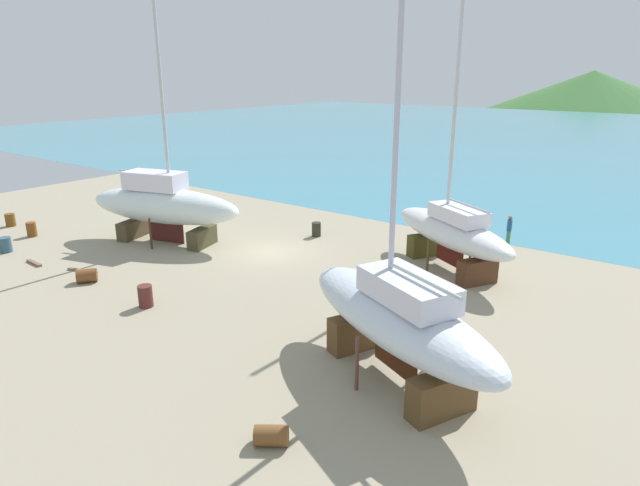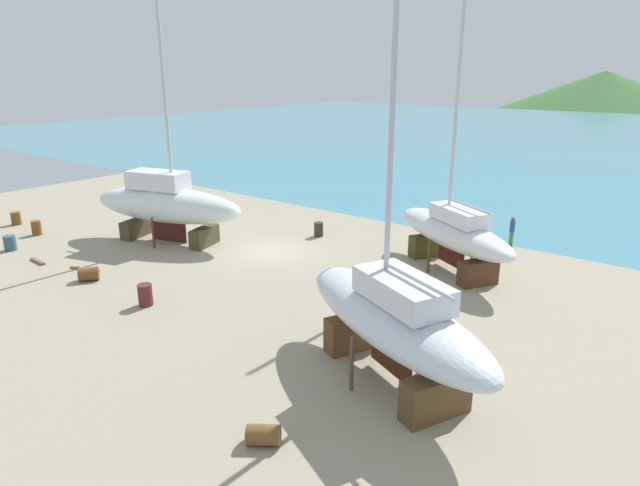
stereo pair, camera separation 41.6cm
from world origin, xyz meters
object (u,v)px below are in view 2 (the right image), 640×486
(sailboat_small_center, at_px, (393,318))
(barrel_tipped_center, at_px, (16,218))
(sailboat_large_starboard, at_px, (453,232))
(barrel_ochre, at_px, (36,228))
(barrel_rust_far, at_px, (263,435))
(barrel_tar_black, at_px, (10,243))
(barrel_by_slipway, at_px, (319,229))
(barrel_tipped_left, at_px, (89,274))
(barrel_tipped_right, at_px, (150,197))
(barrel_rust_near, at_px, (145,295))
(worker, at_px, (512,231))
(sailboat_far_slipway, at_px, (166,203))

(sailboat_small_center, relative_size, barrel_tipped_center, 17.61)
(sailboat_large_starboard, bearing_deg, barrel_ochre, 54.05)
(sailboat_large_starboard, distance_m, barrel_rust_far, 15.11)
(barrel_tipped_center, distance_m, barrel_tar_black, 5.62)
(sailboat_large_starboard, bearing_deg, sailboat_small_center, 135.49)
(barrel_tipped_center, relative_size, barrel_by_slipway, 0.95)
(barrel_rust_far, distance_m, barrel_tipped_left, 14.63)
(barrel_ochre, bearing_deg, barrel_tipped_center, 174.94)
(barrel_ochre, xyz_separation_m, barrel_tipped_right, (-2.27, 9.38, -0.12))
(barrel_by_slipway, bearing_deg, barrel_tipped_right, -177.91)
(sailboat_large_starboard, distance_m, barrel_tipped_center, 26.59)
(barrel_tar_black, distance_m, barrel_tipped_left, 7.44)
(barrel_by_slipway, bearing_deg, barrel_tar_black, -133.18)
(barrel_tipped_left, bearing_deg, barrel_tipped_center, 169.39)
(sailboat_small_center, bearing_deg, barrel_tipped_right, 3.67)
(barrel_rust_near, bearing_deg, barrel_tipped_center, 171.99)
(barrel_tipped_left, bearing_deg, worker, 51.24)
(worker, distance_m, barrel_tar_black, 27.02)
(barrel_rust_near, relative_size, barrel_tipped_center, 1.16)
(sailboat_small_center, height_order, barrel_tar_black, sailboat_small_center)
(barrel_tipped_center, bearing_deg, barrel_tipped_left, -10.61)
(worker, bearing_deg, barrel_tipped_left, 37.15)
(barrel_tipped_left, relative_size, barrel_by_slipway, 1.05)
(sailboat_far_slipway, bearing_deg, barrel_tar_black, -146.60)
(sailboat_far_slipway, distance_m, barrel_ochre, 8.34)
(sailboat_large_starboard, height_order, sailboat_far_slipway, sailboat_far_slipway)
(barrel_rust_far, xyz_separation_m, barrel_tipped_left, (-14.24, 3.39, 0.04))
(barrel_tipped_center, bearing_deg, sailboat_far_slipway, 19.85)
(sailboat_small_center, distance_m, barrel_rust_near, 11.01)
(barrel_ochre, distance_m, barrel_rust_far, 24.05)
(sailboat_small_center, distance_m, barrel_tipped_left, 15.38)
(barrel_tar_black, bearing_deg, barrel_tipped_left, 1.59)
(sailboat_large_starboard, xyz_separation_m, sailboat_small_center, (2.76, -10.22, 0.19))
(barrel_rust_near, xyz_separation_m, barrel_tar_black, (-11.85, -0.17, -0.05))
(sailboat_large_starboard, height_order, worker, sailboat_large_starboard)
(sailboat_large_starboard, relative_size, barrel_tipped_right, 17.05)
(sailboat_large_starboard, relative_size, barrel_by_slipway, 16.13)
(sailboat_far_slipway, xyz_separation_m, barrel_rust_near, (6.51, -6.11, -1.72))
(sailboat_far_slipway, xyz_separation_m, barrel_by_slipway, (6.10, 5.92, -1.76))
(barrel_rust_far, bearing_deg, barrel_by_slipway, 123.64)
(sailboat_large_starboard, distance_m, sailboat_far_slipway, 15.55)
(worker, relative_size, barrel_tipped_right, 2.20)
(sailboat_small_center, xyz_separation_m, barrel_tar_black, (-22.65, -1.52, -1.68))
(sailboat_large_starboard, height_order, barrel_tipped_right, sailboat_large_starboard)
(barrel_tipped_left, height_order, barrel_by_slipway, barrel_by_slipway)
(barrel_ochre, bearing_deg, sailboat_far_slipway, 29.58)
(barrel_ochre, relative_size, barrel_tipped_center, 1.07)
(worker, bearing_deg, barrel_tipped_center, 15.11)
(sailboat_far_slipway, distance_m, barrel_tipped_left, 6.68)
(barrel_ochre, xyz_separation_m, barrel_tipped_center, (-3.26, 0.29, -0.03))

